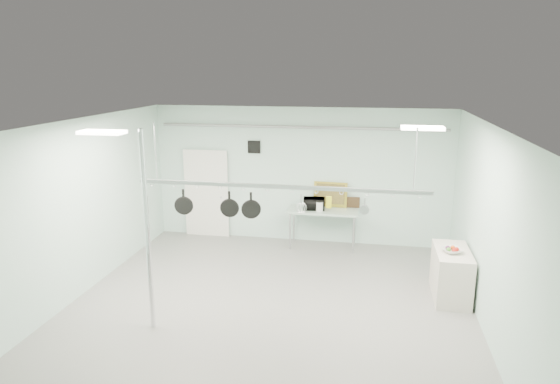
% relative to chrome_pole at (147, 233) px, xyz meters
% --- Properties ---
extents(floor, '(8.00, 8.00, 0.00)m').
position_rel_chrome_pole_xyz_m(floor, '(1.70, 0.60, -1.60)').
color(floor, gray).
rests_on(floor, ground).
extents(ceiling, '(7.00, 8.00, 0.02)m').
position_rel_chrome_pole_xyz_m(ceiling, '(1.70, 0.60, 1.59)').
color(ceiling, silver).
rests_on(ceiling, back_wall).
extents(back_wall, '(7.00, 0.02, 3.20)m').
position_rel_chrome_pole_xyz_m(back_wall, '(1.70, 4.59, 0.00)').
color(back_wall, '#ABCDC4').
rests_on(back_wall, floor).
extents(right_wall, '(0.02, 8.00, 3.20)m').
position_rel_chrome_pole_xyz_m(right_wall, '(5.19, 0.60, 0.00)').
color(right_wall, '#ABCDC4').
rests_on(right_wall, floor).
extents(door, '(1.10, 0.10, 2.20)m').
position_rel_chrome_pole_xyz_m(door, '(-0.60, 4.54, -0.55)').
color(door, silver).
rests_on(door, floor).
extents(wall_vent, '(0.30, 0.04, 0.30)m').
position_rel_chrome_pole_xyz_m(wall_vent, '(0.60, 4.57, 0.65)').
color(wall_vent, black).
rests_on(wall_vent, back_wall).
extents(conduit_pipe, '(6.60, 0.07, 0.07)m').
position_rel_chrome_pole_xyz_m(conduit_pipe, '(1.70, 4.50, 1.15)').
color(conduit_pipe, gray).
rests_on(conduit_pipe, back_wall).
extents(chrome_pole, '(0.08, 0.08, 3.20)m').
position_rel_chrome_pole_xyz_m(chrome_pole, '(0.00, 0.00, 0.00)').
color(chrome_pole, silver).
rests_on(chrome_pole, floor).
extents(prep_table, '(1.60, 0.70, 0.91)m').
position_rel_chrome_pole_xyz_m(prep_table, '(2.30, 4.20, -0.77)').
color(prep_table, '#9BB6A5').
rests_on(prep_table, floor).
extents(side_cabinet, '(0.60, 1.20, 0.90)m').
position_rel_chrome_pole_xyz_m(side_cabinet, '(4.85, 2.00, -1.15)').
color(side_cabinet, beige).
rests_on(side_cabinet, floor).
extents(pot_rack, '(4.80, 0.06, 1.00)m').
position_rel_chrome_pole_xyz_m(pot_rack, '(1.90, 0.90, 0.63)').
color(pot_rack, '#B7B7BC').
rests_on(pot_rack, ceiling).
extents(light_panel_left, '(0.65, 0.30, 0.05)m').
position_rel_chrome_pole_xyz_m(light_panel_left, '(-0.50, -0.20, 1.56)').
color(light_panel_left, white).
rests_on(light_panel_left, ceiling).
extents(light_panel_right, '(0.65, 0.30, 0.05)m').
position_rel_chrome_pole_xyz_m(light_panel_right, '(4.10, 1.20, 1.56)').
color(light_panel_right, white).
rests_on(light_panel_right, ceiling).
extents(microwave, '(0.52, 0.38, 0.27)m').
position_rel_chrome_pole_xyz_m(microwave, '(2.09, 4.18, -0.56)').
color(microwave, black).
rests_on(microwave, prep_table).
extents(coffee_canister, '(0.22, 0.22, 0.22)m').
position_rel_chrome_pole_xyz_m(coffee_canister, '(2.23, 4.08, -0.59)').
color(coffee_canister, silver).
rests_on(coffee_canister, prep_table).
extents(painting_large, '(0.79, 0.17, 0.58)m').
position_rel_chrome_pole_xyz_m(painting_large, '(2.44, 4.50, -0.41)').
color(painting_large, gold).
rests_on(painting_large, prep_table).
extents(painting_small, '(0.31, 0.11, 0.25)m').
position_rel_chrome_pole_xyz_m(painting_small, '(2.97, 4.50, -0.57)').
color(painting_small, '#2F2010').
rests_on(painting_small, prep_table).
extents(fruit_bowl, '(0.44, 0.44, 0.08)m').
position_rel_chrome_pole_xyz_m(fruit_bowl, '(4.81, 1.88, -0.66)').
color(fruit_bowl, silver).
rests_on(fruit_bowl, side_cabinet).
extents(skillet_left, '(0.32, 0.12, 0.44)m').
position_rel_chrome_pole_xyz_m(skillet_left, '(0.25, 0.90, 0.27)').
color(skillet_left, black).
rests_on(skillet_left, pot_rack).
extents(skillet_mid, '(0.32, 0.10, 0.43)m').
position_rel_chrome_pole_xyz_m(skillet_mid, '(1.06, 0.90, 0.27)').
color(skillet_mid, black).
rests_on(skillet_mid, pot_rack).
extents(skillet_right, '(0.32, 0.14, 0.44)m').
position_rel_chrome_pole_xyz_m(skillet_right, '(1.43, 0.90, 0.26)').
color(skillet_right, black).
rests_on(skillet_right, pot_rack).
extents(whisk, '(0.19, 0.19, 0.32)m').
position_rel_chrome_pole_xyz_m(whisk, '(2.26, 0.90, 0.33)').
color(whisk, '#A9AAAD').
rests_on(whisk, pot_rack).
extents(grater, '(0.09, 0.04, 0.21)m').
position_rel_chrome_pole_xyz_m(grater, '(2.70, 0.90, 0.38)').
color(grater, yellow).
rests_on(grater, pot_rack).
extents(saucepan, '(0.15, 0.09, 0.26)m').
position_rel_chrome_pole_xyz_m(saucepan, '(3.27, 0.90, 0.35)').
color(saucepan, silver).
rests_on(saucepan, pot_rack).
extents(fruit_cluster, '(0.24, 0.24, 0.09)m').
position_rel_chrome_pole_xyz_m(fruit_cluster, '(4.81, 1.88, -0.62)').
color(fruit_cluster, '#B01A10').
rests_on(fruit_cluster, fruit_bowl).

